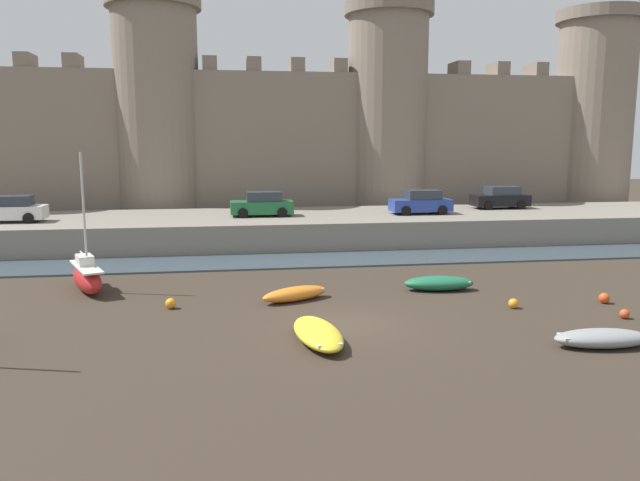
# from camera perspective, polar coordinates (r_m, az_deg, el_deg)

# --- Properties ---
(ground_plane) EXTENTS (160.00, 160.00, 0.00)m
(ground_plane) POSITION_cam_1_polar(r_m,az_deg,el_deg) (23.18, 2.15, -7.69)
(ground_plane) COLOR #382D23
(water_channel) EXTENTS (80.00, 4.50, 0.10)m
(water_channel) POSITION_cam_1_polar(r_m,az_deg,el_deg) (35.16, -1.68, -1.80)
(water_channel) COLOR #3D4C56
(water_channel) RESTS_ON ground
(quay_road) EXTENTS (67.52, 10.00, 1.77)m
(quay_road) POSITION_cam_1_polar(r_m,az_deg,el_deg) (42.13, -2.90, 1.16)
(quay_road) COLOR gray
(quay_road) RESTS_ON ground
(castle) EXTENTS (62.76, 7.24, 20.66)m
(castle) POSITION_cam_1_polar(r_m,az_deg,el_deg) (51.21, -4.07, 10.36)
(castle) COLOR gray
(castle) RESTS_ON ground
(rowboat_midflat_left) EXTENTS (3.27, 1.48, 0.66)m
(rowboat_midflat_left) POSITION_cam_1_polar(r_m,az_deg,el_deg) (28.74, 10.82, -3.83)
(rowboat_midflat_left) COLOR #1E6B47
(rowboat_midflat_left) RESTS_ON ground
(rowboat_foreground_centre) EXTENTS (3.30, 1.45, 0.60)m
(rowboat_foreground_centre) POSITION_cam_1_polar(r_m,az_deg,el_deg) (22.61, 24.38, -8.11)
(rowboat_foreground_centre) COLOR gray
(rowboat_foreground_centre) RESTS_ON ground
(sailboat_foreground_right) EXTENTS (2.44, 4.16, 6.22)m
(sailboat_foreground_right) POSITION_cam_1_polar(r_m,az_deg,el_deg) (29.86, -20.54, -3.09)
(sailboat_foreground_right) COLOR red
(sailboat_foreground_right) RESTS_ON ground
(rowboat_near_channel_left) EXTENTS (1.82, 3.93, 0.59)m
(rowboat_near_channel_left) POSITION_cam_1_polar(r_m,az_deg,el_deg) (21.17, -0.19, -8.44)
(rowboat_near_channel_left) COLOR yellow
(rowboat_near_channel_left) RESTS_ON ground
(rowboat_near_channel_right) EXTENTS (3.20, 2.16, 0.60)m
(rowboat_near_channel_right) POSITION_cam_1_polar(r_m,az_deg,el_deg) (26.44, -2.28, -4.86)
(rowboat_near_channel_right) COLOR orange
(rowboat_near_channel_right) RESTS_ON ground
(mooring_buoy_mid_mud) EXTENTS (0.37, 0.37, 0.37)m
(mooring_buoy_mid_mud) POSITION_cam_1_polar(r_m,az_deg,el_deg) (26.54, 26.08, -6.05)
(mooring_buoy_mid_mud) COLOR #E04C1E
(mooring_buoy_mid_mud) RESTS_ON ground
(mooring_buoy_near_channel) EXTENTS (0.43, 0.43, 0.43)m
(mooring_buoy_near_channel) POSITION_cam_1_polar(r_m,az_deg,el_deg) (25.94, -13.49, -5.62)
(mooring_buoy_near_channel) COLOR orange
(mooring_buoy_near_channel) RESTS_ON ground
(mooring_buoy_off_centre) EXTENTS (0.45, 0.45, 0.45)m
(mooring_buoy_off_centre) POSITION_cam_1_polar(r_m,az_deg,el_deg) (28.61, 24.56, -4.81)
(mooring_buoy_off_centre) COLOR #E04C1E
(mooring_buoy_off_centre) RESTS_ON ground
(mooring_buoy_near_shore) EXTENTS (0.40, 0.40, 0.40)m
(mooring_buoy_near_shore) POSITION_cam_1_polar(r_m,az_deg,el_deg) (26.47, 17.27, -5.52)
(mooring_buoy_near_shore) COLOR orange
(mooring_buoy_near_shore) RESTS_ON ground
(car_quay_centre_east) EXTENTS (4.12, 1.92, 1.62)m
(car_quay_centre_east) POSITION_cam_1_polar(r_m,az_deg,el_deg) (42.54, -26.44, 2.55)
(car_quay_centre_east) COLOR silver
(car_quay_centre_east) RESTS_ON quay_road
(car_quay_centre_west) EXTENTS (4.12, 1.92, 1.62)m
(car_quay_centre_west) POSITION_cam_1_polar(r_m,az_deg,el_deg) (41.37, -5.30, 3.30)
(car_quay_centre_west) COLOR #1E6638
(car_quay_centre_west) RESTS_ON quay_road
(car_quay_east) EXTENTS (4.12, 1.92, 1.62)m
(car_quay_east) POSITION_cam_1_polar(r_m,az_deg,el_deg) (43.05, 9.23, 3.45)
(car_quay_east) COLOR #263F99
(car_quay_east) RESTS_ON quay_road
(car_quay_west) EXTENTS (4.12, 1.92, 1.62)m
(car_quay_west) POSITION_cam_1_polar(r_m,az_deg,el_deg) (47.86, 16.20, 3.76)
(car_quay_west) COLOR black
(car_quay_west) RESTS_ON quay_road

